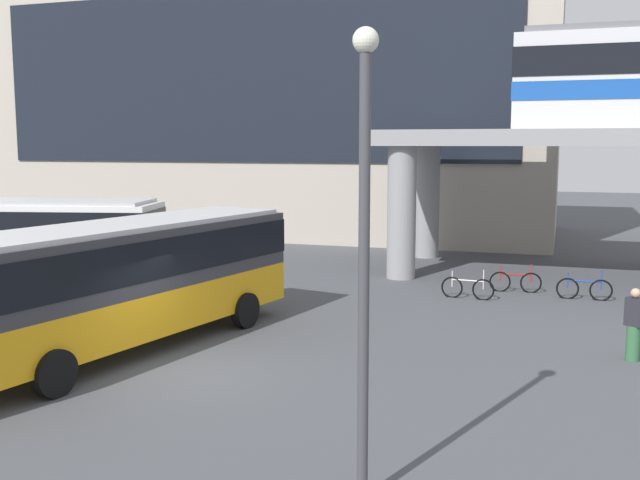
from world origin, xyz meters
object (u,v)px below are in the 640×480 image
at_px(station_building, 284,99).
at_px(bicycle_silver, 468,288).
at_px(bicycle_blue, 584,289).
at_px(bus_secondary, 3,234).
at_px(bicycle_red, 515,282).
at_px(bus_main, 119,273).
at_px(pedestrian_by_bike_rack, 634,327).

xyz_separation_m(station_building, bicycle_silver, (13.16, -17.26, -7.45)).
distance_m(station_building, bicycle_blue, 24.55).
relative_size(bus_secondary, bicycle_red, 6.35).
height_order(bus_main, bicycle_blue, bus_main).
xyz_separation_m(bus_main, pedestrian_by_bike_rack, (12.04, 3.17, -1.16)).
distance_m(bus_secondary, bicycle_red, 18.12).
relative_size(bicycle_silver, pedestrian_by_bike_rack, 1.01).
bearing_deg(pedestrian_by_bike_rack, bicycle_blue, 97.43).
height_order(bus_main, pedestrian_by_bike_rack, bus_main).
bearing_deg(bus_secondary, bicycle_red, 16.96).
bearing_deg(station_building, bicycle_silver, -52.66).
xyz_separation_m(station_building, bus_secondary, (-2.64, -20.87, -5.82)).
relative_size(station_building, bus_secondary, 2.79).
bearing_deg(station_building, bus_main, -77.70).
xyz_separation_m(bicycle_silver, bicycle_blue, (3.71, 1.06, 0.00)).
xyz_separation_m(bus_main, bicycle_red, (8.87, 10.76, -1.63)).
bearing_deg(bus_secondary, bicycle_blue, 13.46).
bearing_deg(pedestrian_by_bike_rack, bus_main, -165.25).
distance_m(bus_main, bicycle_silver, 11.85).
bearing_deg(bicycle_red, station_building, 133.14).
bearing_deg(bicycle_red, bus_secondary, -163.04).
distance_m(bicycle_blue, pedestrian_by_bike_rack, 7.07).
xyz_separation_m(bicycle_silver, bicycle_red, (1.46, 1.66, 0.00)).
xyz_separation_m(bus_main, bicycle_silver, (7.42, 9.10, -1.63)).
height_order(bicycle_silver, bicycle_red, same).
relative_size(bus_main, pedestrian_by_bike_rack, 6.42).
distance_m(bus_main, pedestrian_by_bike_rack, 12.50).
xyz_separation_m(station_building, bicycle_blue, (16.87, -16.19, -7.45)).
bearing_deg(bicycle_blue, bus_secondary, -166.54).
relative_size(bicycle_red, pedestrian_by_bike_rack, 1.01).
bearing_deg(bicycle_silver, bus_secondary, -167.14).
relative_size(station_building, bicycle_red, 17.70).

